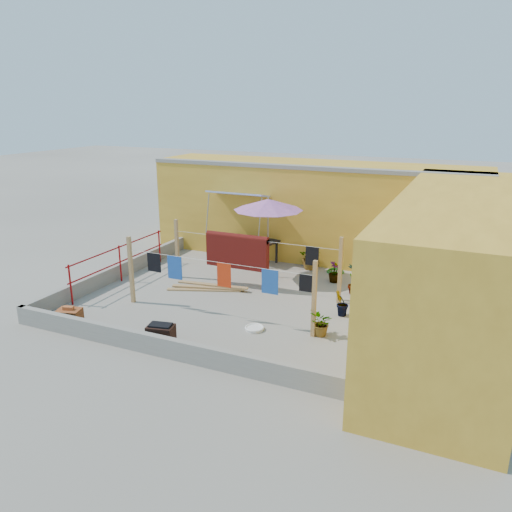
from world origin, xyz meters
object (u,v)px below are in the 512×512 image
(brick_stack, at_px, (69,317))
(plant_back_a, at_px, (311,257))
(water_jug_a, at_px, (368,297))
(green_hose, at_px, (335,271))
(white_basin, at_px, (254,328))
(water_jug_b, at_px, (387,297))
(outdoor_table, at_px, (253,241))
(brazier, at_px, (161,335))
(patio_umbrella, at_px, (268,205))

(brick_stack, xyz_separation_m, plant_back_a, (3.91, 6.40, 0.18))
(brick_stack, bearing_deg, water_jug_a, 35.38)
(brick_stack, height_order, water_jug_a, brick_stack)
(green_hose, height_order, plant_back_a, plant_back_a)
(white_basin, bearing_deg, water_jug_b, 50.05)
(white_basin, relative_size, water_jug_a, 1.45)
(water_jug_a, bearing_deg, outdoor_table, 154.88)
(water_jug_b, bearing_deg, brazier, -131.52)
(patio_umbrella, bearing_deg, brick_stack, -119.69)
(brick_stack, xyz_separation_m, green_hose, (4.73, 6.40, -0.17))
(water_jug_b, xyz_separation_m, green_hose, (-1.92, 1.83, -0.11))
(white_basin, distance_m, plant_back_a, 4.86)
(brazier, distance_m, water_jug_a, 5.66)
(patio_umbrella, bearing_deg, water_jug_b, -9.21)
(plant_back_a, bearing_deg, brick_stack, -121.41)
(water_jug_a, bearing_deg, brick_stack, -144.62)
(green_hose, bearing_deg, outdoor_table, 180.00)
(outdoor_table, relative_size, water_jug_a, 5.82)
(water_jug_b, bearing_deg, water_jug_a, -159.04)
(brick_stack, xyz_separation_m, water_jug_a, (6.18, 4.39, -0.07))
(patio_umbrella, height_order, brazier, patio_umbrella)
(brazier, height_order, water_jug_a, brazier)
(brick_stack, bearing_deg, plant_back_a, 58.59)
(outdoor_table, bearing_deg, water_jug_a, -25.12)
(white_basin, relative_size, water_jug_b, 1.35)
(water_jug_b, bearing_deg, plant_back_a, 146.27)
(brazier, xyz_separation_m, water_jug_a, (3.57, 4.39, -0.11))
(outdoor_table, relative_size, white_basin, 4.00)
(water_jug_a, bearing_deg, green_hose, 125.79)
(plant_back_a, bearing_deg, water_jug_a, -41.53)
(brick_stack, relative_size, brazier, 1.00)
(patio_umbrella, relative_size, white_basin, 5.48)
(outdoor_table, bearing_deg, brazier, -83.60)
(patio_umbrella, height_order, brick_stack, patio_umbrella)
(white_basin, xyz_separation_m, water_jug_a, (2.05, 2.83, 0.10))
(water_jug_b, height_order, plant_back_a, plant_back_a)
(outdoor_table, xyz_separation_m, brick_stack, (-1.89, -6.40, -0.50))
(water_jug_b, relative_size, plant_back_a, 0.44)
(brazier, bearing_deg, plant_back_a, 78.51)
(brick_stack, xyz_separation_m, brazier, (2.61, -0.00, 0.04))
(plant_back_a, bearing_deg, white_basin, -87.37)
(brick_stack, distance_m, water_jug_b, 8.07)
(brick_stack, xyz_separation_m, water_jug_b, (6.65, 4.57, -0.06))
(patio_umbrella, relative_size, water_jug_b, 7.39)
(patio_umbrella, distance_m, plant_back_a, 2.41)
(patio_umbrella, relative_size, green_hose, 4.49)
(brick_stack, bearing_deg, water_jug_b, 34.48)
(patio_umbrella, height_order, plant_back_a, patio_umbrella)
(plant_back_a, bearing_deg, brazier, -101.49)
(plant_back_a, bearing_deg, outdoor_table, 180.00)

